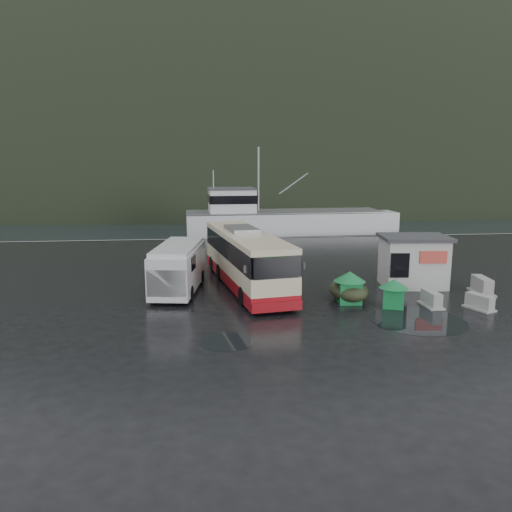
{
  "coord_description": "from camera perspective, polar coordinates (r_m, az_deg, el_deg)",
  "views": [
    {
      "loc": [
        -3.64,
        -24.96,
        6.92
      ],
      "look_at": [
        -0.69,
        2.34,
        1.7
      ],
      "focal_mm": 35.0,
      "sensor_mm": 36.0,
      "label": 1
    }
  ],
  "objects": [
    {
      "name": "headland",
      "position": [
        275.39,
        -3.38,
        9.31
      ],
      "size": [
        780.0,
        540.0,
        570.0
      ],
      "primitive_type": "ellipsoid",
      "color": "black",
      "rests_on": "ground"
    },
    {
      "name": "jersey_barrier_b",
      "position": [
        29.2,
        24.35,
        -3.93
      ],
      "size": [
        1.1,
        1.86,
        0.88
      ],
      "primitive_type": null,
      "rotation": [
        0.0,
        0.0,
        -0.13
      ],
      "color": "#999993",
      "rests_on": "ground"
    },
    {
      "name": "jersey_barrier_c",
      "position": [
        25.76,
        19.36,
        -5.45
      ],
      "size": [
        0.78,
        1.51,
        0.75
      ],
      "primitive_type": null,
      "rotation": [
        0.0,
        0.0,
        0.02
      ],
      "color": "#999993",
      "rests_on": "ground"
    },
    {
      "name": "harbor_water",
      "position": [
        135.19,
        -4.67,
        7.8
      ],
      "size": [
        300.0,
        180.0,
        0.02
      ],
      "primitive_type": "cube",
      "color": "black",
      "rests_on": "ground"
    },
    {
      "name": "quay_edge",
      "position": [
        45.64,
        -1.53,
        2.04
      ],
      "size": [
        160.0,
        0.6,
        1.5
      ],
      "primitive_type": "cube",
      "color": "#999993",
      "rests_on": "ground"
    },
    {
      "name": "white_van",
      "position": [
        27.42,
        -8.77,
        -3.98
      ],
      "size": [
        3.02,
        6.43,
        2.59
      ],
      "primitive_type": null,
      "rotation": [
        0.0,
        0.0,
        -0.15
      ],
      "color": "silver",
      "rests_on": "ground"
    },
    {
      "name": "waste_bin_left",
      "position": [
        25.37,
        10.56,
        -5.25
      ],
      "size": [
        1.23,
        1.23,
        1.59
      ],
      "primitive_type": null,
      "rotation": [
        0.0,
        0.0,
        -0.08
      ],
      "color": "#157A3A",
      "rests_on": "ground"
    },
    {
      "name": "waste_bin_right",
      "position": [
        25.05,
        15.36,
        -5.67
      ],
      "size": [
        1.28,
        1.28,
        1.39
      ],
      "primitive_type": null,
      "rotation": [
        0.0,
        0.0,
        -0.35
      ],
      "color": "#157A3A",
      "rests_on": "ground"
    },
    {
      "name": "fishing_trawler",
      "position": [
        52.87,
        3.26,
        3.23
      ],
      "size": [
        24.36,
        6.26,
        9.67
      ],
      "primitive_type": null,
      "rotation": [
        0.0,
        0.0,
        0.04
      ],
      "color": "silver",
      "rests_on": "ground"
    },
    {
      "name": "ground",
      "position": [
        26.16,
        2.05,
        -4.59
      ],
      "size": [
        160.0,
        160.0,
        0.0
      ],
      "primitive_type": "plane",
      "color": "black",
      "rests_on": "ground"
    },
    {
      "name": "puddles",
      "position": [
        24.62,
        14.73,
        -5.92
      ],
      "size": [
        13.58,
        12.95,
        0.01
      ],
      "color": "black",
      "rests_on": "ground"
    },
    {
      "name": "coach_bus",
      "position": [
        28.23,
        -1.16,
        -3.43
      ],
      "size": [
        4.73,
        11.85,
        3.26
      ],
      "primitive_type": null,
      "rotation": [
        0.0,
        0.0,
        0.16
      ],
      "color": "beige",
      "rests_on": "ground"
    },
    {
      "name": "jersey_barrier_a",
      "position": [
        26.13,
        24.12,
        -5.56
      ],
      "size": [
        1.2,
        1.6,
        0.72
      ],
      "primitive_type": null,
      "rotation": [
        0.0,
        0.0,
        0.38
      ],
      "color": "#999993",
      "rests_on": "ground"
    },
    {
      "name": "dome_tent",
      "position": [
        25.75,
        10.5,
        -5.01
      ],
      "size": [
        2.0,
        2.73,
        1.04
      ],
      "primitive_type": null,
      "rotation": [
        0.0,
        0.0,
        0.04
      ],
      "color": "#303620",
      "rests_on": "ground"
    },
    {
      "name": "ticket_kiosk",
      "position": [
        29.56,
        17.37,
        -3.28
      ],
      "size": [
        3.94,
        3.15,
        2.87
      ],
      "primitive_type": null,
      "rotation": [
        0.0,
        0.0,
        -0.1
      ],
      "color": "#BABAB5",
      "rests_on": "ground"
    }
  ]
}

